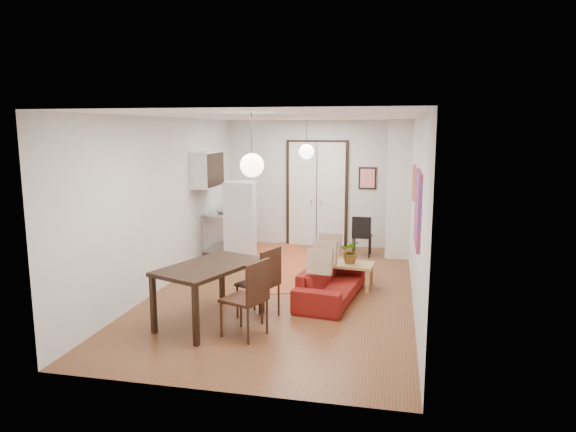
% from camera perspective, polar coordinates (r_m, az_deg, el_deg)
% --- Properties ---
extents(floor, '(7.00, 7.00, 0.00)m').
position_cam_1_polar(floor, '(8.81, -0.27, -8.18)').
color(floor, brown).
rests_on(floor, ground).
extents(ceiling, '(4.20, 7.00, 0.02)m').
position_cam_1_polar(ceiling, '(8.39, -0.29, 11.02)').
color(ceiling, white).
rests_on(ceiling, wall_back).
extents(wall_back, '(4.20, 0.02, 2.90)m').
position_cam_1_polar(wall_back, '(11.90, 3.26, 3.61)').
color(wall_back, silver).
rests_on(wall_back, floor).
extents(wall_front, '(4.20, 0.02, 2.90)m').
position_cam_1_polar(wall_front, '(5.18, -8.46, -4.44)').
color(wall_front, silver).
rests_on(wall_front, floor).
extents(wall_left, '(0.02, 7.00, 2.90)m').
position_cam_1_polar(wall_left, '(9.15, -13.25, 1.55)').
color(wall_left, silver).
rests_on(wall_left, floor).
extents(wall_right, '(0.02, 7.00, 2.90)m').
position_cam_1_polar(wall_right, '(8.31, 14.03, 0.71)').
color(wall_right, silver).
rests_on(wall_right, floor).
extents(double_doors, '(1.44, 0.06, 2.50)m').
position_cam_1_polar(double_doors, '(11.89, 3.22, 2.39)').
color(double_doors, white).
rests_on(double_doors, wall_back).
extents(stub_partition, '(0.50, 0.10, 2.90)m').
position_cam_1_polar(stub_partition, '(10.83, 12.24, 2.81)').
color(stub_partition, silver).
rests_on(stub_partition, floor).
extents(wall_cabinet, '(0.35, 1.00, 0.70)m').
position_cam_1_polar(wall_cabinet, '(10.41, -8.95, 5.13)').
color(wall_cabinet, white).
rests_on(wall_cabinet, wall_left).
extents(painting_popart, '(0.05, 1.00, 1.00)m').
position_cam_1_polar(painting_popart, '(7.04, 14.25, 0.77)').
color(painting_popart, red).
rests_on(painting_popart, wall_right).
extents(painting_abstract, '(0.05, 0.50, 0.60)m').
position_cam_1_polar(painting_abstract, '(9.05, 13.79, 3.67)').
color(painting_abstract, beige).
rests_on(painting_abstract, wall_right).
extents(poster_back, '(0.40, 0.03, 0.50)m').
position_cam_1_polar(poster_back, '(11.74, 8.82, 4.17)').
color(poster_back, red).
rests_on(poster_back, wall_back).
extents(print_left, '(0.03, 0.44, 0.54)m').
position_cam_1_polar(print_left, '(10.92, -8.77, 5.61)').
color(print_left, '#A37744').
rests_on(print_left, wall_left).
extents(pendant_back, '(0.30, 0.30, 0.80)m').
position_cam_1_polar(pendant_back, '(10.36, 2.05, 7.17)').
color(pendant_back, silver).
rests_on(pendant_back, ceiling).
extents(pendant_front, '(0.30, 0.30, 0.80)m').
position_cam_1_polar(pendant_front, '(6.46, -4.02, 5.64)').
color(pendant_front, silver).
rests_on(pendant_front, ceiling).
extents(kilim_rug, '(2.70, 4.07, 0.01)m').
position_cam_1_polar(kilim_rug, '(10.43, -1.00, -5.32)').
color(kilim_rug, '#BE672F').
rests_on(kilim_rug, floor).
extents(sofa, '(1.96, 0.99, 0.55)m').
position_cam_1_polar(sofa, '(8.30, 4.81, -7.37)').
color(sofa, maroon).
rests_on(sofa, floor).
extents(coffee_table, '(1.01, 0.63, 0.43)m').
position_cam_1_polar(coffee_table, '(8.92, 6.37, -5.55)').
color(coffee_table, '#A7864F').
rests_on(coffee_table, floor).
extents(potted_plant, '(0.41, 0.36, 0.42)m').
position_cam_1_polar(potted_plant, '(8.85, 7.04, -3.92)').
color(potted_plant, '#2E6732').
rests_on(potted_plant, coffee_table).
extents(kitchen_counter, '(0.80, 1.34, 0.97)m').
position_cam_1_polar(kitchen_counter, '(11.09, -6.84, -1.12)').
color(kitchen_counter, '#A8A9AC').
rests_on(kitchen_counter, floor).
extents(bowl, '(0.27, 0.27, 0.06)m').
position_cam_1_polar(bowl, '(10.75, -7.39, 0.48)').
color(bowl, silver).
rests_on(bowl, kitchen_counter).
extents(soap_bottle, '(0.11, 0.11, 0.20)m').
position_cam_1_polar(soap_bottle, '(11.25, -6.48, 1.28)').
color(soap_bottle, '#548EB7').
rests_on(soap_bottle, kitchen_counter).
extents(fridge, '(0.66, 0.66, 1.66)m').
position_cam_1_polar(fridge, '(10.42, -5.32, -0.72)').
color(fridge, silver).
rests_on(fridge, floor).
extents(dining_table, '(1.35, 1.72, 0.84)m').
position_cam_1_polar(dining_table, '(7.26, -8.70, -6.09)').
color(dining_table, black).
rests_on(dining_table, floor).
extents(dining_chair_near, '(0.63, 0.77, 1.04)m').
position_cam_1_polar(dining_chair_near, '(7.54, -3.15, -6.52)').
color(dining_chair_near, '#341F10').
rests_on(dining_chair_near, floor).
extents(dining_chair_far, '(0.63, 0.77, 1.04)m').
position_cam_1_polar(dining_chair_far, '(6.89, -4.67, -8.10)').
color(dining_chair_far, '#341F10').
rests_on(dining_chair_far, floor).
extents(black_side_chair, '(0.42, 0.42, 0.88)m').
position_cam_1_polar(black_side_chair, '(11.19, 8.26, -1.73)').
color(black_side_chair, black).
rests_on(black_side_chair, floor).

